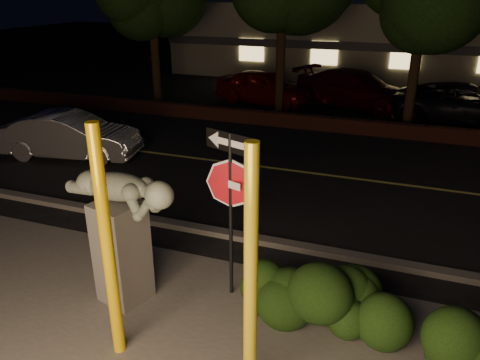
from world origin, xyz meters
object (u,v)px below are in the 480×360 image
parked_car_dark (467,104)px  silver_sedan (70,136)px  parked_car_red (264,87)px  sculpture (120,222)px  signpost (231,184)px  parked_car_darkred (356,89)px  yellow_pole_left (108,248)px  yellow_pole_right (251,279)px

parked_car_dark → silver_sedan: bearing=126.5°
parked_car_red → sculpture: bearing=-158.3°
signpost → parked_car_darkred: signpost is taller
silver_sedan → signpost: bearing=-134.3°
yellow_pole_left → sculpture: (-0.54, 1.07, -0.24)m
yellow_pole_right → parked_car_darkred: 15.99m
yellow_pole_left → sculpture: yellow_pole_left is taller
yellow_pole_left → silver_sedan: bearing=132.5°
parked_car_darkred → sculpture: bearing=-165.7°
silver_sedan → sculpture: bearing=-145.4°
parked_car_red → parked_car_dark: bearing=-79.9°
sculpture → silver_sedan: sculpture is taller
sculpture → parked_car_dark: size_ratio=0.44×
signpost → parked_car_darkred: 14.20m
sculpture → parked_car_red: size_ratio=0.54×
yellow_pole_left → yellow_pole_right: bearing=-0.1°
yellow_pole_left → silver_sedan: size_ratio=0.82×
silver_sedan → parked_car_darkred: bearing=-47.6°
yellow_pole_left → silver_sedan: 8.91m
signpost → sculpture: bearing=-135.4°
yellow_pole_left → signpost: 2.09m
yellow_pole_left → parked_car_red: size_ratio=0.77×
sculpture → parked_car_darkred: bearing=99.1°
sculpture → silver_sedan: size_ratio=0.57×
parked_car_dark → parked_car_darkred: bearing=74.7°
signpost → parked_car_dark: bearing=90.3°
sculpture → yellow_pole_left: bearing=-47.3°
yellow_pole_right → parked_car_dark: yellow_pole_right is taller
yellow_pole_left → parked_car_dark: (5.48, 14.70, -0.94)m
yellow_pole_right → silver_sedan: 10.33m
yellow_pole_left → parked_car_dark: bearing=69.6°
parked_car_darkred → parked_car_dark: (4.26, -1.25, -0.04)m
yellow_pole_right → silver_sedan: size_ratio=0.81×
sculpture → parked_car_darkred: (1.76, 14.88, -0.66)m
yellow_pole_right → signpost: size_ratio=1.18×
yellow_pole_left → parked_car_dark: size_ratio=0.63×
silver_sedan → yellow_pole_right: bearing=-139.7°
parked_car_dark → yellow_pole_right: bearing=167.5°
parked_car_red → parked_car_darkred: parked_car_darkred is taller
signpost → sculpture: 1.81m
sculpture → silver_sedan: 7.74m
signpost → parked_car_dark: (4.47, 12.90, -1.27)m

